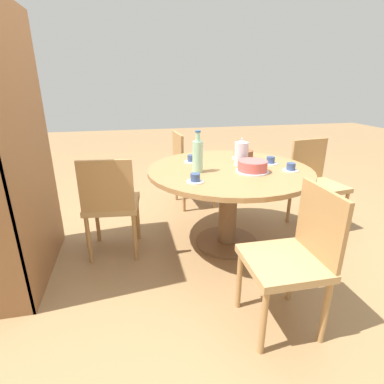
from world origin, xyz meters
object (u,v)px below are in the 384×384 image
Objects in this scene: cake_second at (243,155)px; coffee_pot at (241,153)px; chair_c at (315,181)px; cake_main at (252,167)px; cup_a at (195,179)px; chair_a at (111,203)px; chair_b at (294,255)px; bookshelf at (13,155)px; chair_d at (190,167)px; water_bottle at (198,156)px; cup_d at (191,159)px; cup_c at (291,168)px; cup_b at (271,161)px.

coffee_pot is at bearing 153.18° from cake_second.
chair_c reaches higher than cake_second.
cup_a is at bearing 106.87° from cake_main.
chair_a is 1.15m from coffee_pot.
chair_b is 1.00× the size of chair_c.
bookshelf reaches higher than chair_a.
bookshelf reaches higher than chair_d.
chair_d is at bearing 15.96° from coffee_pot.
water_bottle is at bearing 123.07° from cake_second.
cup_d is (0.07, 1.22, 0.27)m from chair_c.
cup_d is (0.40, 0.41, -0.02)m from cake_main.
cake_second is at bearing 26.15° from cup_c.
coffee_pot is 1.14× the size of cake_second.
cake_second is at bearing -45.63° from cup_a.
chair_b is at bearing -148.79° from cup_a.
coffee_pot is 1.84× the size of cup_c.
bookshelf is 14.65× the size of cup_d.
water_bottle is 0.27m from cup_a.
cup_d is at bearing 164.84° from chair_d.
chair_d reaches higher than cake_second.
chair_c is at bearing -81.88° from coffee_pot.
coffee_pot is 0.90× the size of cake_main.
chair_b reaches higher than cup_c.
chair_b and chair_d have the same top height.
cake_main is (-1.11, -0.27, 0.28)m from chair_d.
chair_b reaches higher than cup_b.
chair_d is at bearing -174.10° from chair_b.
bookshelf is (-0.27, 2.53, 0.45)m from chair_c.
chair_a reaches higher than cup_a.
cake_second is at bearing 35.66° from cup_b.
water_bottle reaches higher than chair_b.
chair_a is 1.44m from chair_b.
chair_c is at bearing -93.26° from cup_d.
chair_c is at bearing -54.09° from cup_c.
cake_main is at bearing 167.89° from cake_second.
chair_a is 2.61× the size of water_bottle.
chair_d is 1.08m from cup_b.
cake_second is at bearing -12.11° from cake_main.
cake_second is 0.28m from cup_b.
cup_d is (1.23, 0.32, 0.27)m from chair_b.
water_bottle is at bearing 91.11° from bookshelf.
chair_d is at bearing -10.73° from cup_d.
cake_second is (0.24, -1.20, 0.28)m from chair_a.
water_bottle is 2.56× the size of cup_b.
bookshelf is at bearing 178.36° from chair_c.
coffee_pot is 1.84× the size of cup_a.
water_bottle is 0.69m from cup_b.
chair_a is at bearing 101.22° from cake_second.
bookshelf reaches higher than cake_second.
chair_a and chair_b have the same top height.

